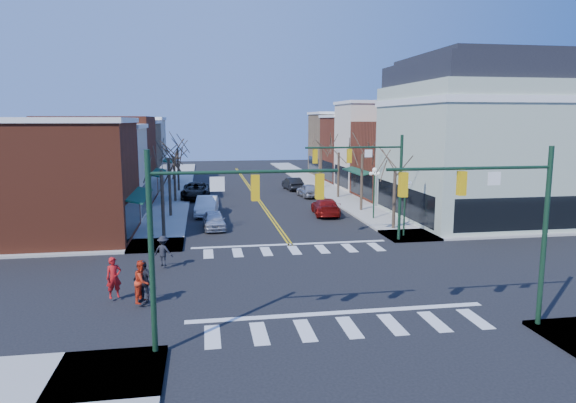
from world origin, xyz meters
name	(u,v)px	position (x,y,z in m)	size (l,w,h in m)	color
ground	(316,280)	(0.00, 0.00, 0.00)	(160.00, 160.00, 0.00)	black
sidewalk_left	(167,214)	(-8.75, 20.00, 0.07)	(3.50, 70.00, 0.15)	#9E9B93
sidewalk_right	(361,209)	(8.75, 20.00, 0.07)	(3.50, 70.00, 0.15)	#9E9B93
bldg_left_brick_a	(55,182)	(-15.50, 11.75, 4.00)	(10.00, 8.50, 8.00)	maroon
bldg_left_stucco_a	(82,174)	(-15.50, 19.50, 3.75)	(10.00, 7.00, 7.50)	beige
bldg_left_brick_b	(100,161)	(-15.50, 27.50, 4.25)	(10.00, 9.00, 8.50)	maroon
bldg_left_tan	(114,158)	(-15.50, 35.75, 3.90)	(10.00, 7.50, 7.80)	olive
bldg_left_stucco_b	(124,152)	(-15.50, 43.50, 4.10)	(10.00, 8.00, 8.20)	beige
bldg_right_brick_a	(408,160)	(15.50, 25.75, 4.00)	(10.00, 8.50, 8.00)	maroon
bldg_right_stucco	(383,147)	(15.50, 33.50, 5.00)	(10.00, 7.00, 10.00)	beige
bldg_right_brick_b	(363,150)	(15.50, 41.00, 4.25)	(10.00, 8.00, 8.50)	maroon
bldg_right_tan	(347,145)	(15.50, 49.00, 4.50)	(10.00, 8.00, 9.00)	olive
victorian_corner	(474,138)	(16.50, 14.50, 6.66)	(12.25, 14.25, 13.30)	#AAB9A0
traffic_mast_near_left	(206,222)	(-5.55, -7.40, 4.71)	(6.60, 0.28, 7.20)	#14331E
traffic_mast_near_right	(502,212)	(5.55, -7.40, 4.71)	(6.60, 0.28, 7.20)	#14331E
traffic_mast_far_right	(374,173)	(5.55, 7.40, 4.71)	(6.60, 0.28, 7.20)	#14331E
lamppost_corner	(405,196)	(8.20, 8.50, 2.96)	(0.36, 0.36, 4.33)	#14331E
lamppost_midblock	(374,184)	(8.20, 15.00, 2.96)	(0.36, 0.36, 4.33)	#14331E
tree_left_a	(163,205)	(-8.40, 11.00, 2.38)	(0.24, 0.24, 4.76)	#382B21
tree_left_b	(170,188)	(-8.40, 19.00, 2.52)	(0.24, 0.24, 5.04)	#382B21
tree_left_c	(175,180)	(-8.40, 27.00, 2.27)	(0.24, 0.24, 4.55)	#382B21
tree_left_d	(178,170)	(-8.40, 35.00, 2.45)	(0.24, 0.24, 4.90)	#382B21
tree_right_a	(394,200)	(8.40, 11.00, 2.31)	(0.24, 0.24, 4.62)	#382B21
tree_right_b	(362,183)	(8.40, 19.00, 2.59)	(0.24, 0.24, 5.18)	#382B21
tree_right_c	(338,175)	(8.40, 27.00, 2.42)	(0.24, 0.24, 4.83)	#382B21
tree_right_d	(321,168)	(8.40, 35.00, 2.48)	(0.24, 0.24, 4.97)	#382B21
car_left_near	(214,220)	(-4.87, 13.53, 0.68)	(1.62, 4.02, 1.37)	silver
car_left_mid	(207,206)	(-5.35, 19.39, 0.82)	(1.73, 4.97, 1.64)	white
car_left_far	(196,191)	(-6.40, 29.16, 0.85)	(2.81, 6.09, 1.69)	black
car_right_near	(326,207)	(4.80, 17.75, 0.74)	(2.06, 5.07, 1.47)	maroon
car_right_mid	(308,190)	(5.44, 28.34, 0.73)	(1.73, 4.30, 1.47)	#ACABB0
car_right_far	(293,184)	(4.80, 34.30, 0.74)	(1.56, 4.48, 1.47)	black
pedestrian_red_a	(114,278)	(-9.71, -1.48, 1.09)	(0.69, 0.45, 1.89)	#AB1214
pedestrian_red_b	(143,281)	(-8.36, -2.29, 1.11)	(0.93, 0.73, 1.91)	red
pedestrian_dark_a	(144,281)	(-8.31, -2.30, 1.10)	(1.11, 0.46, 1.90)	#22212A
pedestrian_dark_b	(163,251)	(-7.87, 3.41, 1.00)	(1.10, 0.63, 1.71)	black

